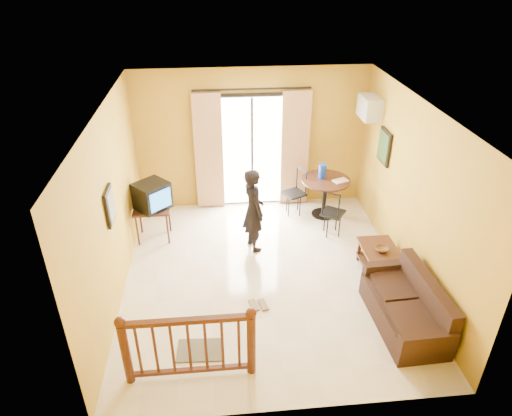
{
  "coord_description": "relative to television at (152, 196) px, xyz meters",
  "views": [
    {
      "loc": [
        -0.73,
        -5.88,
        4.66
      ],
      "look_at": [
        -0.14,
        0.2,
        1.17
      ],
      "focal_mm": 32.0,
      "sensor_mm": 36.0,
      "label": 1
    }
  ],
  "objects": [
    {
      "name": "dining_chairs",
      "position": [
        2.94,
        0.23,
        -0.88
      ],
      "size": [
        1.13,
        1.36,
        0.95
      ],
      "color": "black",
      "rests_on": "ground"
    },
    {
      "name": "serving_tray",
      "position": [
        3.5,
        0.43,
        -0.08
      ],
      "size": [
        0.33,
        0.27,
        0.02
      ],
      "primitive_type": "cube",
      "rotation": [
        0.0,
        0.0,
        0.37
      ],
      "color": "beige",
      "rests_on": "dining_table"
    },
    {
      "name": "picture_left",
      "position": [
        -0.35,
        -1.52,
        0.67
      ],
      "size": [
        0.05,
        0.42,
        0.52
      ],
      "color": "black",
      "rests_on": "room_shell"
    },
    {
      "name": "balcony_door",
      "position": [
        1.87,
        1.11,
        0.31
      ],
      "size": [
        2.25,
        0.14,
        2.46
      ],
      "color": "black",
      "rests_on": "ground"
    },
    {
      "name": "air_conditioner",
      "position": [
        3.96,
        0.63,
        1.27
      ],
      "size": [
        0.31,
        0.6,
        0.4
      ],
      "color": "silver",
      "rests_on": "room_shell"
    },
    {
      "name": "ground",
      "position": [
        1.87,
        -1.32,
        -0.88
      ],
      "size": [
        5.0,
        5.0,
        0.0
      ],
      "primitive_type": "plane",
      "color": "beige",
      "rests_on": "ground"
    },
    {
      "name": "bowl",
      "position": [
        3.72,
        -1.43,
        -0.4
      ],
      "size": [
        0.24,
        0.24,
        0.07
      ],
      "primitive_type": "imported",
      "rotation": [
        0.0,
        0.0,
        0.18
      ],
      "color": "brown",
      "rests_on": "coffee_table"
    },
    {
      "name": "water_jug",
      "position": [
        3.18,
        0.61,
        0.05
      ],
      "size": [
        0.15,
        0.15,
        0.28
      ],
      "primitive_type": "cylinder",
      "color": "#1134A8",
      "rests_on": "dining_table"
    },
    {
      "name": "room_shell",
      "position": [
        1.87,
        -1.32,
        0.82
      ],
      "size": [
        5.0,
        5.0,
        5.0
      ],
      "color": "white",
      "rests_on": "ground"
    },
    {
      "name": "stair_balustrade",
      "position": [
        0.72,
        -3.22,
        -0.32
      ],
      "size": [
        1.63,
        0.13,
        1.04
      ],
      "color": "#471E0F",
      "rests_on": "ground"
    },
    {
      "name": "doormat",
      "position": [
        0.81,
        -2.82,
        -0.87
      ],
      "size": [
        0.62,
        0.43,
        0.02
      ],
      "primitive_type": "cube",
      "rotation": [
        0.0,
        0.0,
        -0.06
      ],
      "color": "#5B5749",
      "rests_on": "ground"
    },
    {
      "name": "tv_table",
      "position": [
        -0.03,
        0.0,
        -0.32
      ],
      "size": [
        0.64,
        0.53,
        0.64
      ],
      "color": "black",
      "rests_on": "ground"
    },
    {
      "name": "dining_table",
      "position": [
        3.24,
        0.53,
        -0.26
      ],
      "size": [
        0.94,
        0.94,
        0.79
      ],
      "color": "black",
      "rests_on": "ground"
    },
    {
      "name": "botanical_print",
      "position": [
        4.08,
        -0.02,
        0.77
      ],
      "size": [
        0.05,
        0.5,
        0.6
      ],
      "color": "black",
      "rests_on": "room_shell"
    },
    {
      "name": "coffee_table",
      "position": [
        3.72,
        -1.48,
        -0.58
      ],
      "size": [
        0.56,
        1.01,
        0.44
      ],
      "color": "black",
      "rests_on": "ground"
    },
    {
      "name": "sandals",
      "position": [
        1.68,
        -2.03,
        -0.86
      ],
      "size": [
        0.29,
        0.27,
        0.03
      ],
      "color": "brown",
      "rests_on": "ground"
    },
    {
      "name": "sofa",
      "position": [
        3.72,
        -2.6,
        -0.59
      ],
      "size": [
        0.81,
        1.64,
        0.77
      ],
      "rotation": [
        0.0,
        0.0,
        0.04
      ],
      "color": "black",
      "rests_on": "ground"
    },
    {
      "name": "standing_person",
      "position": [
        1.75,
        -0.47,
        -0.12
      ],
      "size": [
        0.52,
        0.64,
        1.52
      ],
      "primitive_type": "imported",
      "rotation": [
        0.0,
        0.0,
        1.89
      ],
      "color": "black",
      "rests_on": "ground"
    },
    {
      "name": "television",
      "position": [
        0.0,
        0.0,
        0.0
      ],
      "size": [
        0.72,
        0.72,
        0.48
      ],
      "rotation": [
        0.0,
        0.0,
        0.75
      ],
      "color": "black",
      "rests_on": "tv_table"
    }
  ]
}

